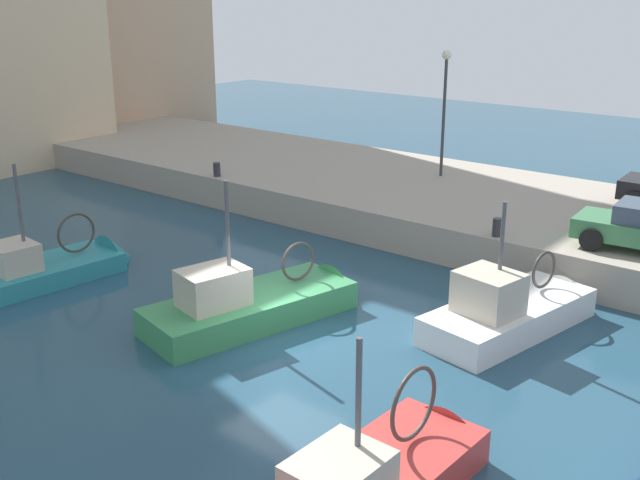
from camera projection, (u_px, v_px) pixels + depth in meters
The scene contains 8 objects.
water_surface at pixel (282, 338), 18.77m from camera, with size 80.00×80.00×0.00m, color navy.
quay_wall at pixel (498, 213), 27.04m from camera, with size 9.00×56.00×1.20m, color #9E9384.
fishing_boat_white at pixel (515, 321), 19.33m from camera, with size 5.99×2.86×4.32m.
fishing_boat_green at pixel (262, 313), 19.88m from camera, with size 6.60×3.32×4.76m.
fishing_boat_teal at pixel (54, 275), 22.58m from camera, with size 5.66×2.57×4.50m.
mooring_bollard_south at pixel (497, 227), 22.52m from camera, with size 0.28×0.28×0.55m, color #2D2D33.
mooring_bollard_mid at pixel (217, 169), 29.72m from camera, with size 0.28×0.28×0.55m, color #2D2D33.
quay_streetlamp at pixel (445, 92), 28.89m from camera, with size 0.36×0.36×4.83m.
Camera 1 is at (-12.63, -11.51, 8.19)m, focal length 42.66 mm.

